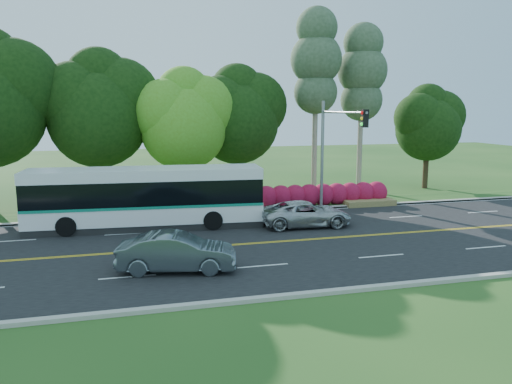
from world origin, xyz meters
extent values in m
plane|color=#1E4918|center=(0.00, 0.00, 0.00)|extent=(120.00, 120.00, 0.00)
cube|color=black|center=(0.00, 0.00, 0.01)|extent=(60.00, 14.00, 0.02)
cube|color=#ADA89C|center=(0.00, 7.15, 0.07)|extent=(60.00, 0.30, 0.15)
cube|color=#ADA89C|center=(0.00, -7.15, 0.07)|extent=(60.00, 0.30, 0.15)
cube|color=#1E4918|center=(0.00, 9.00, 0.05)|extent=(60.00, 4.00, 0.10)
cube|color=gold|center=(0.00, -0.08, 0.02)|extent=(57.00, 0.10, 0.00)
cube|color=gold|center=(0.00, 0.08, 0.02)|extent=(57.00, 0.10, 0.00)
cube|color=silver|center=(-6.00, -3.50, 0.02)|extent=(2.20, 0.12, 0.00)
cube|color=silver|center=(-0.50, -3.50, 0.02)|extent=(2.20, 0.12, 0.00)
cube|color=silver|center=(5.00, -3.50, 0.02)|extent=(2.20, 0.12, 0.00)
cube|color=silver|center=(10.50, -3.50, 0.02)|extent=(2.20, 0.12, 0.00)
cube|color=silver|center=(-11.50, 3.50, 0.02)|extent=(2.20, 0.12, 0.00)
cube|color=silver|center=(-6.00, 3.50, 0.02)|extent=(2.20, 0.12, 0.00)
cube|color=silver|center=(-0.50, 3.50, 0.02)|extent=(2.20, 0.12, 0.00)
cube|color=silver|center=(5.00, 3.50, 0.02)|extent=(2.20, 0.12, 0.00)
cube|color=silver|center=(10.50, 3.50, 0.02)|extent=(2.20, 0.12, 0.00)
cube|color=silver|center=(16.00, 3.50, 0.02)|extent=(2.20, 0.12, 0.00)
cube|color=silver|center=(0.00, 6.85, 0.02)|extent=(57.00, 0.12, 0.00)
cube|color=silver|center=(0.00, -6.85, 0.02)|extent=(57.00, 0.12, 0.00)
sphere|color=black|center=(-12.38, 11.30, 7.92)|extent=(5.76, 5.76, 5.76)
cylinder|color=black|center=(-7.50, 12.00, 1.80)|extent=(0.44, 0.44, 3.60)
sphere|color=black|center=(-7.50, 12.00, 5.91)|extent=(6.60, 6.60, 6.60)
sphere|color=black|center=(-6.02, 12.30, 7.23)|extent=(5.28, 5.28, 5.28)
sphere|color=black|center=(-8.82, 11.80, 7.06)|extent=(4.95, 4.95, 4.95)
sphere|color=black|center=(-7.40, 12.40, 8.38)|extent=(4.29, 4.29, 4.29)
cylinder|color=black|center=(-2.00, 11.00, 1.62)|extent=(0.44, 0.44, 3.24)
sphere|color=#53881C|center=(-2.00, 11.00, 5.27)|extent=(5.80, 5.80, 5.80)
sphere|color=#53881C|center=(-0.69, 11.30, 6.43)|extent=(4.64, 4.64, 4.64)
sphere|color=#53881C|center=(-3.16, 10.80, 6.29)|extent=(4.35, 4.35, 4.35)
sphere|color=#53881C|center=(-1.90, 11.40, 7.45)|extent=(3.77, 3.77, 3.77)
cylinder|color=black|center=(2.00, 12.50, 1.71)|extent=(0.44, 0.44, 3.42)
sphere|color=black|center=(2.00, 12.50, 5.52)|extent=(6.00, 6.00, 6.00)
sphere|color=black|center=(3.35, 12.80, 6.72)|extent=(4.80, 4.80, 4.80)
sphere|color=black|center=(0.80, 12.30, 6.57)|extent=(4.50, 4.50, 4.50)
sphere|color=black|center=(2.10, 12.90, 7.77)|extent=(3.90, 3.90, 3.90)
cylinder|color=gray|center=(8.00, 12.50, 4.90)|extent=(0.40, 0.40, 9.80)
sphere|color=#374C2F|center=(8.00, 12.50, 7.70)|extent=(3.23, 3.23, 3.23)
sphere|color=#374C2F|center=(8.00, 12.50, 10.08)|extent=(3.80, 3.80, 3.80)
sphere|color=#374C2F|center=(8.00, 12.50, 12.32)|extent=(3.04, 3.04, 3.04)
cylinder|color=gray|center=(12.00, 13.00, 4.55)|extent=(0.40, 0.40, 9.10)
sphere|color=#374C2F|center=(12.00, 13.00, 7.15)|extent=(3.23, 3.23, 3.23)
sphere|color=#374C2F|center=(12.00, 13.00, 9.36)|extent=(3.80, 3.80, 3.80)
sphere|color=#374C2F|center=(12.00, 13.00, 11.44)|extent=(3.04, 3.04, 3.04)
cylinder|color=black|center=(18.00, 13.00, 1.53)|extent=(0.44, 0.44, 3.06)
sphere|color=black|center=(18.00, 13.00, 4.88)|extent=(5.20, 5.20, 5.20)
sphere|color=black|center=(19.17, 13.30, 5.92)|extent=(4.16, 4.16, 4.16)
sphere|color=black|center=(16.96, 12.80, 5.79)|extent=(3.90, 3.90, 3.90)
sphere|color=black|center=(18.10, 13.40, 6.83)|extent=(3.38, 3.38, 3.38)
sphere|color=maroon|center=(3.00, 8.20, 0.75)|extent=(1.50, 1.50, 1.50)
sphere|color=maroon|center=(4.00, 8.20, 0.75)|extent=(1.50, 1.50, 1.50)
sphere|color=maroon|center=(5.00, 8.20, 0.75)|extent=(1.50, 1.50, 1.50)
sphere|color=maroon|center=(6.00, 8.20, 0.75)|extent=(1.50, 1.50, 1.50)
sphere|color=maroon|center=(7.00, 8.20, 0.75)|extent=(1.50, 1.50, 1.50)
sphere|color=maroon|center=(8.00, 8.20, 0.75)|extent=(1.50, 1.50, 1.50)
sphere|color=maroon|center=(9.00, 8.20, 0.75)|extent=(1.50, 1.50, 1.50)
sphere|color=maroon|center=(10.00, 8.20, 0.75)|extent=(1.50, 1.50, 1.50)
sphere|color=maroon|center=(11.00, 8.20, 0.75)|extent=(1.50, 1.50, 1.50)
cube|color=brown|center=(10.00, 7.40, 0.20)|extent=(3.50, 1.40, 0.40)
cylinder|color=gray|center=(6.50, 7.30, 3.50)|extent=(0.20, 0.20, 7.00)
cylinder|color=gray|center=(6.50, 4.30, 6.30)|extent=(0.14, 6.00, 0.14)
cube|color=black|center=(6.50, 1.50, 6.00)|extent=(0.32, 0.28, 0.95)
sphere|color=red|center=(6.33, 1.50, 6.30)|extent=(0.18, 0.18, 0.18)
sphere|color=yellow|center=(6.33, 1.50, 6.00)|extent=(0.18, 0.18, 0.18)
sphere|color=#19D833|center=(6.33, 1.50, 5.70)|extent=(0.18, 0.18, 0.18)
cube|color=white|center=(-4.86, 4.71, 0.91)|extent=(12.75, 3.56, 1.04)
cube|color=black|center=(-4.86, 4.71, 2.08)|extent=(12.69, 3.60, 1.30)
cube|color=white|center=(-4.86, 4.71, 3.02)|extent=(12.75, 3.56, 0.59)
cube|color=#0D7D62|center=(-4.86, 4.71, 1.37)|extent=(12.69, 3.61, 0.15)
cube|color=black|center=(-11.11, 5.15, 2.18)|extent=(0.23, 2.46, 1.79)
cube|color=#19E54C|center=(-11.10, 5.15, 3.18)|extent=(0.16, 1.60, 0.23)
cube|color=black|center=(-4.86, 4.71, 0.20)|extent=(12.74, 3.45, 0.37)
cylinder|color=black|center=(-8.97, 3.74, 0.54)|extent=(1.07, 0.37, 1.05)
cylinder|color=black|center=(-8.79, 6.24, 0.54)|extent=(1.07, 0.37, 1.05)
cylinder|color=black|center=(-1.44, 3.21, 0.54)|extent=(1.07, 0.37, 1.05)
cylinder|color=black|center=(-1.26, 5.71, 0.54)|extent=(1.07, 0.37, 1.05)
imported|color=#556168|center=(-4.03, -3.24, 0.80)|extent=(4.99, 2.60, 1.56)
imported|color=#B4B7B9|center=(3.76, 2.77, 0.72)|extent=(5.21, 2.68, 1.41)
camera|label=1|loc=(-5.89, -22.84, 6.55)|focal=35.00mm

